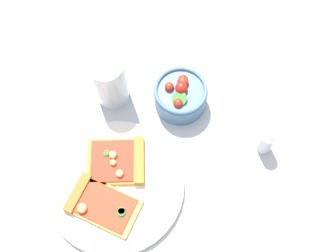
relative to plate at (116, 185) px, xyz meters
The scene contains 7 objects.
ground_plane 0.03m from the plate, 123.83° to the left, with size 2.40×2.40×0.00m, color #B2B7BC.
plate is the anchor object (origin of this frame).
pizza_slice_near 0.05m from the plate, 61.99° to the right, with size 0.16×0.15×0.03m.
pizza_slice_far 0.05m from the plate, 144.60° to the left, with size 0.14×0.15×0.02m.
salad_bowl 0.23m from the plate, 120.78° to the left, with size 0.11×0.11×0.07m.
soda_glass 0.21m from the plate, 159.77° to the left, with size 0.07×0.07×0.13m.
pepper_shaker 0.32m from the plate, 80.73° to the left, with size 0.03×0.03×0.08m.
Camera 1 is at (0.26, -0.02, 0.83)m, focal length 44.75 mm.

